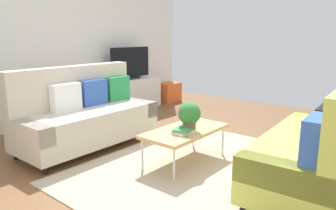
# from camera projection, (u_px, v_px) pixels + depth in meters

# --- Properties ---
(ground_plane) EXTENTS (7.68, 7.68, 0.00)m
(ground_plane) POSITION_uv_depth(u_px,v_px,m) (181.00, 158.00, 4.00)
(ground_plane) COLOR brown
(wall_far) EXTENTS (6.40, 0.12, 2.90)m
(wall_far) POSITION_uv_depth(u_px,v_px,m) (52.00, 39.00, 5.44)
(wall_far) COLOR white
(wall_far) RESTS_ON ground_plane
(area_rug) EXTENTS (2.90, 2.20, 0.01)m
(area_rug) POSITION_uv_depth(u_px,v_px,m) (196.00, 167.00, 3.71)
(area_rug) COLOR tan
(area_rug) RESTS_ON ground_plane
(couch_beige) EXTENTS (1.91, 0.86, 1.10)m
(couch_beige) POSITION_uv_depth(u_px,v_px,m) (85.00, 114.00, 4.37)
(couch_beige) COLOR beige
(couch_beige) RESTS_ON ground_plane
(couch_green) EXTENTS (1.95, 0.96, 1.10)m
(couch_green) POSITION_uv_depth(u_px,v_px,m) (319.00, 147.00, 3.11)
(couch_green) COLOR #C1CC51
(couch_green) RESTS_ON ground_plane
(coffee_table) EXTENTS (1.10, 0.56, 0.42)m
(coffee_table) POSITION_uv_depth(u_px,v_px,m) (185.00, 131.00, 3.79)
(coffee_table) COLOR tan
(coffee_table) RESTS_ON ground_plane
(tv_console) EXTENTS (1.40, 0.44, 0.64)m
(tv_console) POSITION_uv_depth(u_px,v_px,m) (131.00, 94.00, 6.59)
(tv_console) COLOR silver
(tv_console) RESTS_ON ground_plane
(tv) EXTENTS (1.00, 0.20, 0.64)m
(tv) POSITION_uv_depth(u_px,v_px,m) (131.00, 64.00, 6.44)
(tv) COLOR black
(tv) RESTS_ON tv_console
(storage_trunk) EXTENTS (0.52, 0.40, 0.44)m
(storage_trunk) POSITION_uv_depth(u_px,v_px,m) (168.00, 92.00, 7.37)
(storage_trunk) COLOR orange
(storage_trunk) RESTS_ON ground_plane
(potted_plant) EXTENTS (0.26, 0.26, 0.34)m
(potted_plant) POSITION_uv_depth(u_px,v_px,m) (189.00, 115.00, 3.68)
(potted_plant) COLOR brown
(potted_plant) RESTS_ON coffee_table
(table_book_0) EXTENTS (0.25, 0.19, 0.03)m
(table_book_0) POSITION_uv_depth(u_px,v_px,m) (183.00, 132.00, 3.62)
(table_book_0) COLOR silver
(table_book_0) RESTS_ON coffee_table
(table_book_1) EXTENTS (0.28, 0.23, 0.03)m
(table_book_1) POSITION_uv_depth(u_px,v_px,m) (183.00, 129.00, 3.62)
(table_book_1) COLOR #3F8C4C
(table_book_1) RESTS_ON table_book_0
(vase_0) EXTENTS (0.09, 0.09, 0.12)m
(vase_0) POSITION_uv_depth(u_px,v_px,m) (106.00, 78.00, 6.10)
(vase_0) COLOR silver
(vase_0) RESTS_ON tv_console
(vase_1) EXTENTS (0.10, 0.10, 0.15)m
(vase_1) POSITION_uv_depth(u_px,v_px,m) (112.00, 77.00, 6.21)
(vase_1) COLOR #33B29E
(vase_1) RESTS_ON tv_console
(bottle_0) EXTENTS (0.06, 0.06, 0.24)m
(bottle_0) POSITION_uv_depth(u_px,v_px,m) (121.00, 74.00, 6.26)
(bottle_0) COLOR orange
(bottle_0) RESTS_ON tv_console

